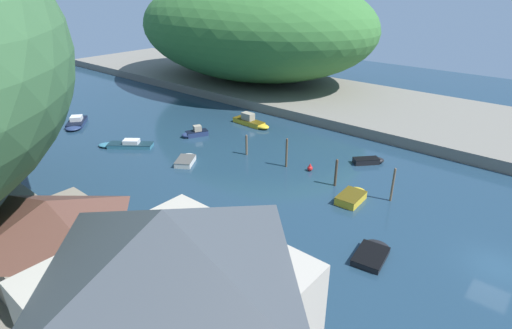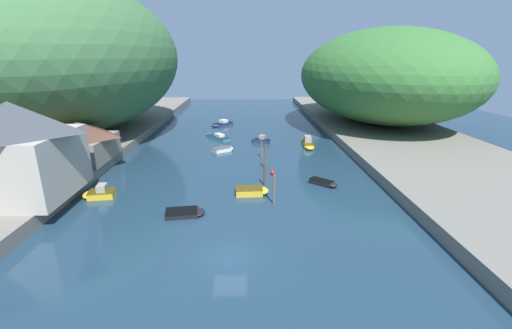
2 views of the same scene
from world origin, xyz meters
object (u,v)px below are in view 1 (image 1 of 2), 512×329
boat_moored_right (372,253)px  boat_yellow_tender (186,160)px  boat_near_quay (194,133)px  person_on_quay (117,272)px  boat_small_dinghy (231,299)px  boathouse_shed (54,235)px  boat_navy_launch (353,196)px  waterfront_building (173,301)px  boat_mid_channel (76,123)px  boat_far_upstream (252,122)px  channel_buoy_near (310,168)px  boat_cabin_cruiser (125,145)px  boat_red_skiff (370,161)px

boat_moored_right → boat_yellow_tender: bearing=166.8°
boat_yellow_tender → boat_near_quay: (5.85, 5.23, 0.14)m
boat_moored_right → person_on_quay: (-13.95, 9.65, 2.07)m
boat_near_quay → boat_moored_right: (-7.96, -27.56, -0.19)m
boat_moored_right → person_on_quay: bearing=-132.5°
boat_small_dinghy → person_on_quay: bearing=30.8°
boathouse_shed → boat_navy_launch: (21.78, -8.77, -3.53)m
boat_moored_right → boathouse_shed: bearing=-139.2°
waterfront_building → boat_mid_channel: size_ratio=1.83×
boat_far_upstream → channel_buoy_near: (-6.84, -13.74, -0.15)m
boat_navy_launch → channel_buoy_near: (2.54, 6.17, -0.03)m
boat_navy_launch → channel_buoy_near: bearing=154.7°
boat_yellow_tender → boat_navy_launch: boat_navy_launch is taller
boathouse_shed → boat_mid_channel: (15.84, 29.00, -3.52)m
waterfront_building → channel_buoy_near: size_ratio=11.84×
boat_small_dinghy → boat_yellow_tender: 21.52m
channel_buoy_near → person_on_quay: person_on_quay is taller
boat_yellow_tender → boat_moored_right: 22.43m
person_on_quay → channel_buoy_near: bearing=-85.0°
boat_mid_channel → boat_moored_right: size_ratio=1.40×
boat_small_dinghy → channel_buoy_near: size_ratio=4.11×
boat_yellow_tender → boat_mid_channel: boat_mid_channel is taller
boathouse_shed → boat_mid_channel: 33.23m
boathouse_shed → boat_cabin_cruiser: (15.81, 17.48, -3.59)m
boat_moored_right → waterfront_building: bearing=-105.3°
boat_moored_right → channel_buoy_near: size_ratio=4.62×
boat_yellow_tender → boathouse_shed: bearing=-96.9°
boat_cabin_cruiser → boat_navy_launch: (5.97, -26.24, 0.06)m
boat_small_dinghy → boat_cabin_cruiser: 28.53m
boat_far_upstream → person_on_quay: 33.32m
boathouse_shed → person_on_quay: 4.53m
boathouse_shed → boat_small_dinghy: (5.60, -9.17, -3.44)m
boat_yellow_tender → boat_navy_launch: 17.98m
boat_near_quay → boat_small_dinghy: bearing=167.5°
waterfront_building → boat_cabin_cruiser: 33.62m
boat_cabin_cruiser → channel_buoy_near: 21.81m
boathouse_shed → boat_moored_right: bearing=-41.4°
boat_mid_channel → boat_moored_right: bearing=128.6°
boat_near_quay → boat_far_upstream: size_ratio=0.59×
boat_cabin_cruiser → person_on_quay: 25.85m
waterfront_building → channel_buoy_near: 26.67m
boat_cabin_cruiser → boat_near_quay: (7.62, -3.54, 0.12)m
boat_cabin_cruiser → person_on_quay: bearing=-161.2°
boat_far_upstream → waterfront_building: bearing=38.8°
boathouse_shed → boat_navy_launch: size_ratio=2.55×
boat_cabin_cruiser → boat_near_quay: bearing=-62.4°
waterfront_building → person_on_quay: (1.67, 7.60, -3.67)m
boat_mid_channel → boat_far_upstream: 23.53m
boat_far_upstream → boat_red_skiff: boat_far_upstream is taller
boat_navy_launch → boat_moored_right: boat_navy_launch is taller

